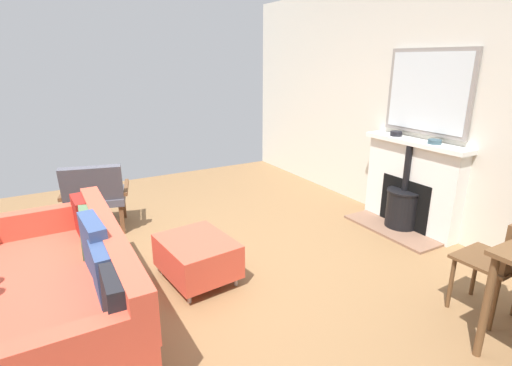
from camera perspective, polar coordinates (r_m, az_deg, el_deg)
name	(u,v)px	position (r m, az deg, el deg)	size (l,w,h in m)	color
ground_plane	(158,285)	(3.55, -14.00, -14.20)	(5.98, 6.39, 0.01)	olive
wall_left	(415,104)	(4.77, 22.07, 10.53)	(0.12, 6.39, 2.70)	beige
fireplace	(409,191)	(4.68, 21.35, -1.08)	(0.55, 1.23, 1.01)	brown
mirror_over_mantel	(428,92)	(4.56, 23.69, 12.02)	(0.04, 1.01, 0.88)	gray
mantel_bowl_near	(396,133)	(4.71, 19.71, 6.82)	(0.13, 0.13, 0.05)	black
mantel_bowl_far	(435,141)	(4.41, 24.54, 5.52)	(0.14, 0.14, 0.04)	#334C56
sofa	(67,288)	(3.06, -25.82, -13.61)	(0.91, 1.93, 0.81)	#B2B2B7
ottoman	(197,256)	(3.44, -8.56, -10.39)	(0.60, 0.72, 0.38)	#B2B2B7
armchair_accent	(95,193)	(4.59, -22.34, -1.38)	(0.79, 0.73, 0.80)	brown
dining_chair_near_fireplace	(501,258)	(3.32, 32.09, -9.24)	(0.41, 0.41, 0.81)	brown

